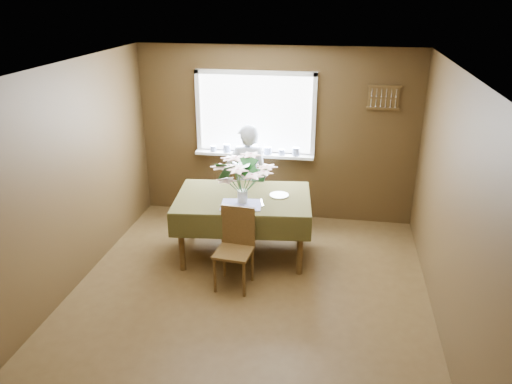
% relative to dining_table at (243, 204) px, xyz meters
% --- Properties ---
extents(floor, '(4.50, 4.50, 0.00)m').
position_rel_dining_table_xyz_m(floor, '(0.23, -0.97, -0.71)').
color(floor, '#453017').
rests_on(floor, ground).
extents(ceiling, '(4.50, 4.50, 0.00)m').
position_rel_dining_table_xyz_m(ceiling, '(0.23, -0.97, 1.79)').
color(ceiling, white).
rests_on(ceiling, wall_back).
extents(wall_back, '(4.00, 0.00, 4.00)m').
position_rel_dining_table_xyz_m(wall_back, '(0.23, 1.28, 0.54)').
color(wall_back, brown).
rests_on(wall_back, floor).
extents(wall_front, '(4.00, 0.00, 4.00)m').
position_rel_dining_table_xyz_m(wall_front, '(0.23, -3.22, 0.54)').
color(wall_front, brown).
rests_on(wall_front, floor).
extents(wall_left, '(0.00, 4.50, 4.50)m').
position_rel_dining_table_xyz_m(wall_left, '(-1.77, -0.97, 0.54)').
color(wall_left, brown).
rests_on(wall_left, floor).
extents(wall_right, '(0.00, 4.50, 4.50)m').
position_rel_dining_table_xyz_m(wall_right, '(2.23, -0.97, 0.54)').
color(wall_right, brown).
rests_on(wall_right, floor).
extents(window_assembly, '(1.72, 0.20, 1.22)m').
position_rel_dining_table_xyz_m(window_assembly, '(-0.06, 1.23, 0.64)').
color(window_assembly, white).
rests_on(window_assembly, wall_back).
extents(spoon_rack, '(0.44, 0.05, 0.33)m').
position_rel_dining_table_xyz_m(spoon_rack, '(1.68, 1.25, 1.14)').
color(spoon_rack, '#51391A').
rests_on(spoon_rack, wall_back).
extents(dining_table, '(1.78, 1.31, 0.81)m').
position_rel_dining_table_xyz_m(dining_table, '(0.00, 0.00, 0.00)').
color(dining_table, '#51391A').
rests_on(dining_table, floor).
extents(chair_far, '(0.49, 0.49, 0.94)m').
position_rel_dining_table_xyz_m(chair_far, '(-0.13, 0.91, -0.19)').
color(chair_far, '#51391A').
rests_on(chair_far, floor).
extents(chair_near, '(0.43, 0.43, 0.93)m').
position_rel_dining_table_xyz_m(chair_near, '(0.05, -0.69, -0.20)').
color(chair_near, '#51391A').
rests_on(chair_near, floor).
extents(seated_woman, '(0.64, 0.50, 1.53)m').
position_rel_dining_table_xyz_m(seated_woman, '(-0.08, 0.76, 0.06)').
color(seated_woman, white).
rests_on(seated_woman, floor).
extents(flower_bouquet, '(0.63, 0.63, 0.54)m').
position_rel_dining_table_xyz_m(flower_bouquet, '(0.03, -0.18, 0.45)').
color(flower_bouquet, white).
rests_on(flower_bouquet, dining_table).
extents(side_plate, '(0.28, 0.28, 0.01)m').
position_rel_dining_table_xyz_m(side_plate, '(0.44, 0.10, 0.11)').
color(side_plate, white).
rests_on(side_plate, dining_table).
extents(table_knife, '(0.07, 0.21, 0.00)m').
position_rel_dining_table_xyz_m(table_knife, '(0.26, -0.17, 0.11)').
color(table_knife, silver).
rests_on(table_knife, dining_table).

